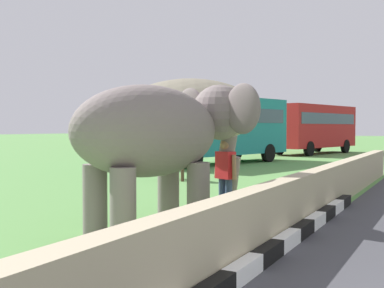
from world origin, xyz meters
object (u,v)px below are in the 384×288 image
object	(u,v)px
cow_near	(178,156)
bus_red	(314,125)
elephant	(163,133)
bus_teal	(217,124)
person_handler	(225,174)

from	to	relation	value
cow_near	bus_red	bearing A→B (deg)	0.20
elephant	bus_teal	xyz separation A→B (m)	(15.03, 6.03, 0.27)
bus_red	elephant	bearing A→B (deg)	-171.53
person_handler	cow_near	distance (m)	7.34
bus_teal	cow_near	xyz separation A→B (m)	(-7.66, -2.05, -1.21)
elephant	person_handler	world-z (taller)	elephant
elephant	bus_red	bearing A→B (deg)	8.47
bus_teal	cow_near	size ratio (longest dim) A/B	5.19
bus_red	cow_near	distance (m)	19.87
bus_teal	bus_red	xyz separation A→B (m)	(12.18, -1.98, -0.00)
person_handler	bus_teal	xyz separation A→B (m)	(13.43, 6.59, 1.16)
bus_red	cow_near	world-z (taller)	bus_red
person_handler	elephant	bearing A→B (deg)	160.77
elephant	bus_teal	world-z (taller)	bus_teal
person_handler	bus_teal	bearing A→B (deg)	26.13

